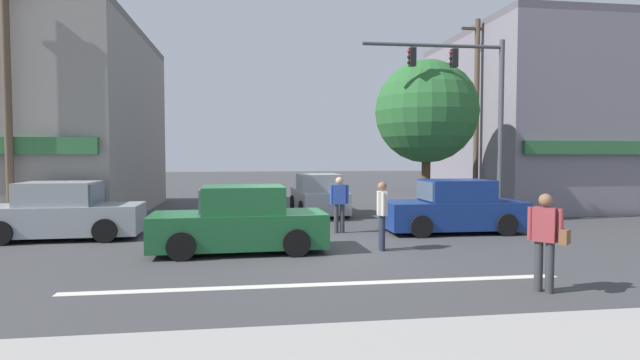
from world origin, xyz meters
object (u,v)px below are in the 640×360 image
Objects in this scene: utility_pole_far_right at (476,112)px; sedan_crossing_leftbound at (318,196)px; street_tree at (427,112)px; sedan_waiting_far at (453,209)px; pedestrian_foreground_with_bag at (546,236)px; sedan_parked_curbside at (63,213)px; pedestrian_mid_crossing at (339,201)px; pedestrian_far_side at (382,211)px; utility_pole_near_left at (8,102)px; sedan_crossing_center at (240,222)px; traffic_light_mast at (474,100)px.

sedan_crossing_leftbound is (-6.71, -0.32, -3.41)m from utility_pole_far_right.
street_tree reaches higher than sedan_waiting_far.
utility_pole_far_right is 13.27m from pedestrian_foreground_with_bag.
street_tree is 1.39× the size of sedan_parked_curbside.
pedestrian_mid_crossing is (-0.08, -4.89, 0.24)m from sedan_crossing_leftbound.
pedestrian_mid_crossing is 1.00× the size of pedestrian_far_side.
sedan_parked_curbside is 7.76m from pedestrian_mid_crossing.
sedan_crossing_leftbound and sedan_parked_curbside have the same top height.
pedestrian_foreground_with_bag is at bearing -71.79° from pedestrian_mid_crossing.
utility_pole_near_left is 8.11m from sedan_crossing_center.
traffic_light_mast is 6.87m from pedestrian_far_side.
sedan_parked_curbside is at bearing -160.50° from utility_pole_far_right.
traffic_light_mast is at bearing -54.92° from street_tree.
pedestrian_mid_crossing is (-4.86, -1.41, -3.23)m from traffic_light_mast.
sedan_waiting_far is (12.90, -1.38, -3.14)m from utility_pole_near_left.
pedestrian_foreground_with_bag is (-2.60, -8.28, -3.22)m from traffic_light_mast.
utility_pole_near_left is 1.78× the size of sedan_crossing_center.
sedan_crossing_leftbound is at bearing 89.12° from pedestrian_mid_crossing.
sedan_crossing_center is at bearing -140.65° from street_tree.
pedestrian_foreground_with_bag is at bearing -33.76° from utility_pole_near_left.
pedestrian_far_side reaches higher than sedan_crossing_leftbound.
utility_pole_far_right reaches higher than sedan_parked_curbside.
sedan_crossing_center is (-6.30, -2.12, 0.00)m from sedan_waiting_far.
sedan_crossing_center is 7.97m from sedan_crossing_leftbound.
pedestrian_mid_crossing is at bearing -5.97° from utility_pole_near_left.
pedestrian_foreground_with_bag reaches higher than sedan_parked_curbside.
traffic_light_mast reaches higher than pedestrian_foreground_with_bag.
sedan_parked_curbside is (-14.53, -5.15, -3.41)m from utility_pole_far_right.
pedestrian_foreground_with_bag and pedestrian_far_side have the same top height.
sedan_waiting_far and sedan_crossing_leftbound have the same top height.
sedan_crossing_leftbound is at bearing 93.36° from pedestrian_far_side.
utility_pole_far_right reaches higher than street_tree.
pedestrian_foreground_with_bag is at bearing -40.22° from sedan_crossing_center.
sedan_crossing_leftbound is at bearing 122.28° from sedan_waiting_far.
pedestrian_mid_crossing is at bearing 41.02° from sedan_crossing_center.
pedestrian_far_side is (0.53, -2.83, 0.00)m from pedestrian_mid_crossing.
street_tree is at bearing 60.68° from pedestrian_far_side.
pedestrian_foreground_with_bag is at bearing -107.43° from traffic_light_mast.
sedan_parked_curbside is 8.77m from pedestrian_far_side.
sedan_crossing_leftbound is (-3.33, 5.28, 0.00)m from sedan_waiting_far.
sedan_waiting_far is 3.78m from pedestrian_far_side.
sedan_crossing_center is 3.44m from pedestrian_far_side.
utility_pole_far_right reaches higher than pedestrian_far_side.
sedan_waiting_far is 6.24m from sedan_crossing_leftbound.
utility_pole_far_right reaches higher than sedan_crossing_leftbound.
pedestrian_mid_crossing is 2.88m from pedestrian_far_side.
sedan_parked_curbside is (-7.83, -4.83, 0.00)m from sedan_crossing_leftbound.
street_tree reaches higher than sedan_crossing_center.
sedan_waiting_far is at bearing -2.30° from sedan_parked_curbside.
utility_pole_far_right is at bearing 37.51° from pedestrian_mid_crossing.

